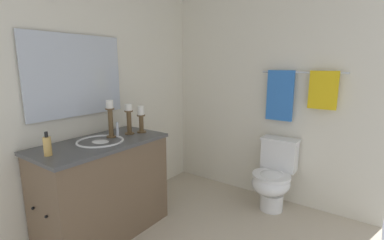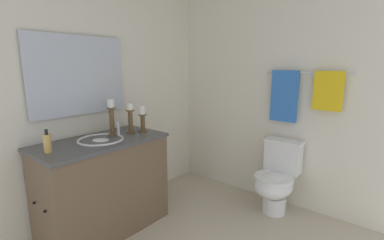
{
  "view_description": "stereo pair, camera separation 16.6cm",
  "coord_description": "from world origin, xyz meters",
  "px_view_note": "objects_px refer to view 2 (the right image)",
  "views": [
    {
      "loc": [
        1.1,
        -1.49,
        1.52
      ],
      "look_at": [
        -0.36,
        0.54,
        1.02
      ],
      "focal_mm": 25.58,
      "sensor_mm": 36.0,
      "label": 1
    },
    {
      "loc": [
        1.23,
        -1.39,
        1.52
      ],
      "look_at": [
        -0.36,
        0.54,
        1.02
      ],
      "focal_mm": 25.58,
      "sensor_mm": 36.0,
      "label": 2
    }
  ],
  "objects_px": {
    "candle_holder_tall": "(143,118)",
    "candle_holder_mid": "(112,117)",
    "mirror": "(79,76)",
    "towel_bar": "(307,73)",
    "toilet": "(276,179)",
    "candle_holder_short": "(130,118)",
    "vanity_cabinet": "(104,186)",
    "towel_near_vanity": "(284,96)",
    "towel_center": "(328,91)",
    "sink_basin": "(101,144)",
    "soap_bottle": "(47,143)"
  },
  "relations": [
    {
      "from": "candle_holder_tall",
      "to": "candle_holder_mid",
      "type": "distance_m",
      "value": 0.31
    },
    {
      "from": "mirror",
      "to": "towel_bar",
      "type": "height_order",
      "value": "mirror"
    },
    {
      "from": "toilet",
      "to": "candle_holder_short",
      "type": "bearing_deg",
      "value": -138.3
    },
    {
      "from": "vanity_cabinet",
      "to": "towel_near_vanity",
      "type": "relative_size",
      "value": 2.12
    },
    {
      "from": "candle_holder_short",
      "to": "towel_near_vanity",
      "type": "bearing_deg",
      "value": 48.53
    },
    {
      "from": "towel_bar",
      "to": "towel_center",
      "type": "bearing_deg",
      "value": -4.94
    },
    {
      "from": "toilet",
      "to": "candle_holder_tall",
      "type": "bearing_deg",
      "value": -140.56
    },
    {
      "from": "sink_basin",
      "to": "candle_holder_tall",
      "type": "bearing_deg",
      "value": 84.15
    },
    {
      "from": "toilet",
      "to": "towel_center",
      "type": "xyz_separation_m",
      "value": [
        0.36,
        0.2,
        0.91
      ]
    },
    {
      "from": "candle_holder_tall",
      "to": "soap_bottle",
      "type": "height_order",
      "value": "candle_holder_tall"
    },
    {
      "from": "vanity_cabinet",
      "to": "towel_near_vanity",
      "type": "bearing_deg",
      "value": 55.44
    },
    {
      "from": "candle_holder_mid",
      "to": "towel_bar",
      "type": "height_order",
      "value": "towel_bar"
    },
    {
      "from": "towel_near_vanity",
      "to": "soap_bottle",
      "type": "bearing_deg",
      "value": -117.86
    },
    {
      "from": "candle_holder_short",
      "to": "candle_holder_mid",
      "type": "xyz_separation_m",
      "value": [
        -0.05,
        -0.18,
        0.03
      ]
    },
    {
      "from": "candle_holder_short",
      "to": "toilet",
      "type": "relative_size",
      "value": 0.39
    },
    {
      "from": "sink_basin",
      "to": "towel_center",
      "type": "distance_m",
      "value": 2.15
    },
    {
      "from": "candle_holder_short",
      "to": "towel_near_vanity",
      "type": "xyz_separation_m",
      "value": [
        1.04,
        1.18,
        0.18
      ]
    },
    {
      "from": "candle_holder_short",
      "to": "candle_holder_tall",
      "type": "bearing_deg",
      "value": 67.66
    },
    {
      "from": "candle_holder_short",
      "to": "toilet",
      "type": "xyz_separation_m",
      "value": [
        1.1,
        0.98,
        -0.66
      ]
    },
    {
      "from": "candle_holder_short",
      "to": "candle_holder_mid",
      "type": "distance_m",
      "value": 0.18
    },
    {
      "from": "towel_near_vanity",
      "to": "candle_holder_mid",
      "type": "bearing_deg",
      "value": -128.78
    },
    {
      "from": "mirror",
      "to": "towel_bar",
      "type": "relative_size",
      "value": 1.1
    },
    {
      "from": "toilet",
      "to": "towel_near_vanity",
      "type": "bearing_deg",
      "value": 104.47
    },
    {
      "from": "candle_holder_mid",
      "to": "towel_bar",
      "type": "xyz_separation_m",
      "value": [
        1.3,
        1.38,
        0.4
      ]
    },
    {
      "from": "sink_basin",
      "to": "towel_near_vanity",
      "type": "bearing_deg",
      "value": 55.42
    },
    {
      "from": "vanity_cabinet",
      "to": "candle_holder_tall",
      "type": "relative_size",
      "value": 4.32
    },
    {
      "from": "sink_basin",
      "to": "towel_bar",
      "type": "xyz_separation_m",
      "value": [
        1.25,
        1.53,
        0.62
      ]
    },
    {
      "from": "vanity_cabinet",
      "to": "candle_holder_tall",
      "type": "distance_m",
      "value": 0.73
    },
    {
      "from": "vanity_cabinet",
      "to": "soap_bottle",
      "type": "relative_size",
      "value": 6.28
    },
    {
      "from": "candle_holder_mid",
      "to": "towel_near_vanity",
      "type": "xyz_separation_m",
      "value": [
        1.09,
        1.36,
        0.15
      ]
    },
    {
      "from": "toilet",
      "to": "towel_center",
      "type": "bearing_deg",
      "value": 29.29
    },
    {
      "from": "candle_holder_tall",
      "to": "towel_bar",
      "type": "distance_m",
      "value": 1.68
    },
    {
      "from": "candle_holder_short",
      "to": "toilet",
      "type": "distance_m",
      "value": 1.61
    },
    {
      "from": "vanity_cabinet",
      "to": "candle_holder_short",
      "type": "xyz_separation_m",
      "value": [
        -0.0,
        0.33,
        0.59
      ]
    },
    {
      "from": "towel_near_vanity",
      "to": "mirror",
      "type": "bearing_deg",
      "value": -131.15
    },
    {
      "from": "towel_center",
      "to": "vanity_cabinet",
      "type": "bearing_deg",
      "value": -133.95
    },
    {
      "from": "candle_holder_tall",
      "to": "towel_near_vanity",
      "type": "relative_size",
      "value": 0.49
    },
    {
      "from": "candle_holder_short",
      "to": "toilet",
      "type": "bearing_deg",
      "value": 41.7
    },
    {
      "from": "sink_basin",
      "to": "soap_bottle",
      "type": "relative_size",
      "value": 2.23
    },
    {
      "from": "towel_bar",
      "to": "towel_near_vanity",
      "type": "xyz_separation_m",
      "value": [
        -0.21,
        -0.02,
        -0.25
      ]
    },
    {
      "from": "toilet",
      "to": "vanity_cabinet",
      "type": "bearing_deg",
      "value": -129.91
    },
    {
      "from": "towel_bar",
      "to": "towel_near_vanity",
      "type": "relative_size",
      "value": 1.56
    },
    {
      "from": "candle_holder_tall",
      "to": "towel_bar",
      "type": "xyz_separation_m",
      "value": [
        1.21,
        1.09,
        0.44
      ]
    },
    {
      "from": "toilet",
      "to": "towel_bar",
      "type": "distance_m",
      "value": 1.11
    },
    {
      "from": "sink_basin",
      "to": "candle_holder_tall",
      "type": "height_order",
      "value": "candle_holder_tall"
    },
    {
      "from": "mirror",
      "to": "towel_center",
      "type": "height_order",
      "value": "mirror"
    },
    {
      "from": "vanity_cabinet",
      "to": "towel_bar",
      "type": "xyz_separation_m",
      "value": [
        1.25,
        1.53,
        1.01
      ]
    },
    {
      "from": "vanity_cabinet",
      "to": "toilet",
      "type": "bearing_deg",
      "value": 50.09
    },
    {
      "from": "candle_holder_mid",
      "to": "towel_bar",
      "type": "relative_size",
      "value": 0.41
    },
    {
      "from": "towel_center",
      "to": "mirror",
      "type": "bearing_deg",
      "value": -138.96
    }
  ]
}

